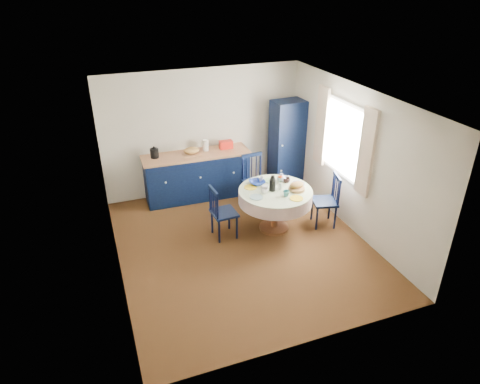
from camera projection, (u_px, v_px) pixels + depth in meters
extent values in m
plane|color=black|center=(243.00, 245.00, 7.18)|extent=(4.50, 4.50, 0.00)
plane|color=white|center=(243.00, 98.00, 6.02)|extent=(4.50, 4.50, 0.00)
cube|color=beige|center=(203.00, 132.00, 8.47)|extent=(4.00, 0.02, 2.50)
cube|color=beige|center=(110.00, 199.00, 5.98)|extent=(0.02, 4.50, 2.50)
cube|color=beige|center=(354.00, 160.00, 7.21)|extent=(0.02, 4.50, 2.50)
plane|color=white|center=(345.00, 140.00, 7.35)|extent=(0.00, 1.20, 1.20)
cube|color=#F3ECCD|center=(366.00, 153.00, 6.72)|extent=(0.05, 0.34, 1.45)
cube|color=#F3ECCD|center=(321.00, 126.00, 7.88)|extent=(0.05, 0.34, 1.45)
cube|color=black|center=(197.00, 176.00, 8.52)|extent=(2.05, 0.66, 0.90)
cube|color=tan|center=(196.00, 154.00, 8.31)|extent=(2.11, 0.70, 0.04)
cube|color=#B61A10|center=(226.00, 145.00, 8.49)|extent=(0.26, 0.15, 0.16)
cube|color=tan|center=(192.00, 154.00, 8.24)|extent=(0.35, 0.25, 0.02)
ellipsoid|color=#AD8643|center=(191.00, 150.00, 8.21)|extent=(0.31, 0.20, 0.13)
cylinder|color=silver|center=(206.00, 145.00, 8.39)|extent=(0.12, 0.12, 0.22)
cube|color=black|center=(287.00, 144.00, 8.80)|extent=(0.67, 0.50, 1.83)
cylinder|color=white|center=(281.00, 145.00, 8.49)|extent=(0.04, 0.02, 0.04)
cylinder|color=white|center=(280.00, 170.00, 8.75)|extent=(0.04, 0.02, 0.04)
cylinder|color=brown|center=(274.00, 227.00, 7.63)|extent=(0.52, 0.52, 0.05)
cylinder|color=brown|center=(275.00, 210.00, 7.47)|extent=(0.11, 0.11, 0.69)
cylinder|color=brown|center=(275.00, 192.00, 7.30)|extent=(1.21, 1.21, 0.03)
cylinder|color=white|center=(275.00, 196.00, 7.35)|extent=(1.27, 1.27, 0.22)
cylinder|color=white|center=(275.00, 190.00, 7.29)|extent=(1.27, 1.27, 0.01)
cylinder|color=#7EA2A9|center=(256.00, 197.00, 7.06)|extent=(0.22, 0.22, 0.01)
cylinder|color=yellow|center=(296.00, 198.00, 7.02)|extent=(0.22, 0.22, 0.01)
cylinder|color=navy|center=(298.00, 184.00, 7.50)|extent=(0.22, 0.22, 0.01)
cylinder|color=#89BC79|center=(270.00, 180.00, 7.61)|extent=(0.22, 0.22, 0.01)
cylinder|color=yellow|center=(250.00, 187.00, 7.37)|extent=(0.22, 0.22, 0.01)
cylinder|color=#8F5E39|center=(296.00, 189.00, 7.28)|extent=(0.28, 0.28, 0.05)
ellipsoid|color=#AD8643|center=(297.00, 185.00, 7.24)|extent=(0.26, 0.16, 0.11)
cube|color=silver|center=(265.00, 187.00, 7.35)|extent=(0.10, 0.07, 0.04)
cylinder|color=black|center=(237.00, 228.00, 7.26)|extent=(0.04, 0.04, 0.43)
cylinder|color=black|center=(229.00, 218.00, 7.54)|extent=(0.04, 0.04, 0.43)
cylinder|color=black|center=(219.00, 232.00, 7.14)|extent=(0.04, 0.04, 0.43)
cylinder|color=black|center=(212.00, 222.00, 7.42)|extent=(0.04, 0.04, 0.43)
cube|color=black|center=(224.00, 213.00, 7.23)|extent=(0.43, 0.45, 0.04)
cylinder|color=black|center=(217.00, 207.00, 6.92)|extent=(0.04, 0.04, 0.48)
cylinder|color=black|center=(210.00, 198.00, 7.19)|extent=(0.04, 0.04, 0.48)
cube|color=black|center=(213.00, 191.00, 6.95)|extent=(0.06, 0.38, 0.06)
cylinder|color=black|center=(216.00, 206.00, 6.99)|extent=(0.02, 0.02, 0.40)
cylinder|color=black|center=(214.00, 204.00, 7.06)|extent=(0.02, 0.02, 0.40)
cylinder|color=black|center=(212.00, 201.00, 7.14)|extent=(0.02, 0.02, 0.40)
cylinder|color=black|center=(250.00, 200.00, 8.09)|extent=(0.04, 0.04, 0.47)
cylinder|color=black|center=(268.00, 197.00, 8.21)|extent=(0.04, 0.04, 0.47)
cylinder|color=black|center=(243.00, 192.00, 8.37)|extent=(0.04, 0.04, 0.47)
cylinder|color=black|center=(260.00, 189.00, 8.50)|extent=(0.04, 0.04, 0.47)
cube|color=black|center=(256.00, 183.00, 8.17)|extent=(0.47, 0.45, 0.04)
cylinder|color=black|center=(243.00, 168.00, 8.15)|extent=(0.04, 0.04, 0.52)
cylinder|color=black|center=(260.00, 165.00, 8.28)|extent=(0.04, 0.04, 0.52)
cube|color=black|center=(252.00, 155.00, 8.10)|extent=(0.41, 0.06, 0.07)
cylinder|color=black|center=(247.00, 168.00, 8.19)|extent=(0.02, 0.02, 0.43)
cylinder|color=black|center=(252.00, 167.00, 8.22)|extent=(0.02, 0.02, 0.43)
cylinder|color=black|center=(256.00, 167.00, 8.26)|extent=(0.02, 0.02, 0.43)
cylinder|color=black|center=(312.00, 209.00, 7.82)|extent=(0.04, 0.04, 0.44)
cylinder|color=black|center=(317.00, 219.00, 7.51)|extent=(0.04, 0.04, 0.44)
cylinder|color=black|center=(330.00, 208.00, 7.84)|extent=(0.04, 0.04, 0.44)
cylinder|color=black|center=(335.00, 218.00, 7.54)|extent=(0.04, 0.04, 0.44)
cube|color=black|center=(325.00, 202.00, 7.57)|extent=(0.51, 0.52, 0.04)
cylinder|color=black|center=(333.00, 184.00, 7.62)|extent=(0.04, 0.04, 0.49)
cylinder|color=black|center=(339.00, 193.00, 7.31)|extent=(0.04, 0.04, 0.49)
cube|color=black|center=(338.00, 177.00, 7.36)|extent=(0.14, 0.39, 0.06)
cylinder|color=black|center=(335.00, 187.00, 7.56)|extent=(0.02, 0.02, 0.41)
cylinder|color=black|center=(336.00, 190.00, 7.48)|extent=(0.02, 0.02, 0.41)
cylinder|color=black|center=(338.00, 192.00, 7.40)|extent=(0.02, 0.02, 0.41)
imported|color=silver|center=(264.00, 191.00, 7.16)|extent=(0.12, 0.12, 0.09)
imported|color=#2A666D|center=(286.00, 194.00, 7.07)|extent=(0.11, 0.11, 0.10)
imported|color=black|center=(287.00, 180.00, 7.52)|extent=(0.12, 0.12, 0.10)
imported|color=silver|center=(261.00, 179.00, 7.56)|extent=(0.10, 0.10, 0.09)
imported|color=navy|center=(257.00, 182.00, 7.47)|extent=(0.28, 0.28, 0.07)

